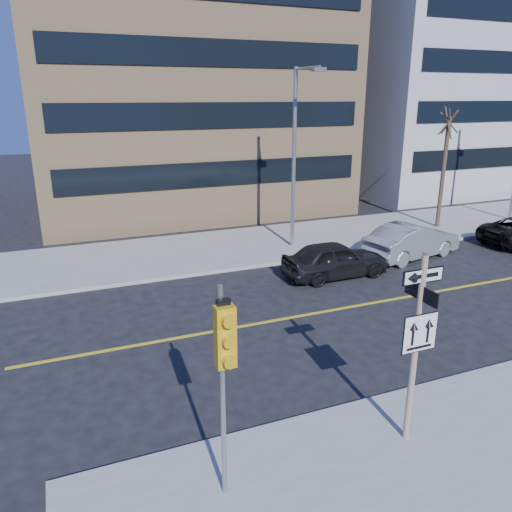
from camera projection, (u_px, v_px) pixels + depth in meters
name	position (u px, v px, depth m)	size (l,w,h in m)	color
ground	(342.00, 383.00, 12.70)	(120.00, 120.00, 0.00)	black
far_sidewalk	(495.00, 217.00, 29.75)	(66.00, 6.00, 0.15)	gray
sign_pole	(417.00, 339.00, 9.74)	(0.92, 0.92, 4.06)	beige
traffic_signal	(225.00, 354.00, 7.98)	(0.32, 0.45, 4.00)	gray
parked_car_a	(335.00, 259.00, 19.91)	(4.33, 1.74, 1.47)	black
parked_car_b	(412.00, 241.00, 22.26)	(4.76, 1.66, 1.57)	gray
streetlight_a	(297.00, 148.00, 22.16)	(0.55, 2.25, 8.00)	gray
street_tree_west	(449.00, 125.00, 25.65)	(1.80, 1.80, 6.35)	#35291F
building_brick	(173.00, 63.00, 32.67)	(18.00, 18.00, 18.00)	tan
building_grey_mid	(445.00, 89.00, 40.20)	(20.00, 16.00, 15.00)	#A6A8AB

